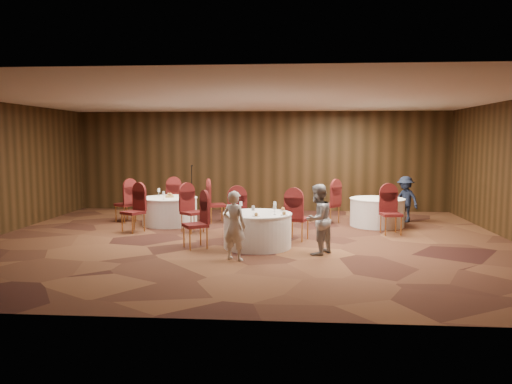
# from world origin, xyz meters

# --- Properties ---
(ground) EXTENTS (12.00, 12.00, 0.00)m
(ground) POSITION_xyz_m (0.00, 0.00, 0.00)
(ground) COLOR black
(ground) RESTS_ON ground
(room_shell) EXTENTS (12.00, 12.00, 12.00)m
(room_shell) POSITION_xyz_m (0.00, 0.00, 1.96)
(room_shell) COLOR silver
(room_shell) RESTS_ON ground
(table_main) EXTENTS (1.47, 1.47, 0.74)m
(table_main) POSITION_xyz_m (0.30, -0.65, 0.38)
(table_main) COLOR white
(table_main) RESTS_ON ground
(table_left) EXTENTS (1.50, 1.50, 0.74)m
(table_left) POSITION_xyz_m (-2.29, 2.04, 0.38)
(table_left) COLOR white
(table_left) RESTS_ON ground
(table_right) EXTENTS (1.45, 1.45, 0.74)m
(table_right) POSITION_xyz_m (3.29, 2.25, 0.38)
(table_right) COLOR white
(table_right) RESTS_ON ground
(chairs_main) EXTENTS (2.86, 2.05, 1.00)m
(chairs_main) POSITION_xyz_m (-0.05, -0.01, 0.50)
(chairs_main) COLOR #450D12
(chairs_main) RESTS_ON ground
(chairs_left) EXTENTS (3.26, 2.99, 1.00)m
(chairs_left) POSITION_xyz_m (-2.29, 2.00, 0.50)
(chairs_left) COLOR #450D12
(chairs_left) RESTS_ON ground
(chairs_right) EXTENTS (2.04, 2.23, 1.00)m
(chairs_right) POSITION_xyz_m (2.74, 1.86, 0.50)
(chairs_right) COLOR #450D12
(chairs_right) RESTS_ON ground
(tabletop_main) EXTENTS (1.10, 1.02, 0.22)m
(tabletop_main) POSITION_xyz_m (0.45, -0.76, 0.84)
(tabletop_main) COLOR silver
(tabletop_main) RESTS_ON table_main
(tabletop_left) EXTENTS (0.85, 0.86, 0.22)m
(tabletop_left) POSITION_xyz_m (-2.29, 2.04, 0.82)
(tabletop_left) COLOR silver
(tabletop_left) RESTS_ON table_left
(tabletop_right) EXTENTS (0.08, 0.08, 0.22)m
(tabletop_right) POSITION_xyz_m (3.45, 2.02, 0.90)
(tabletop_right) COLOR silver
(tabletop_right) RESTS_ON table_right
(mic_stand) EXTENTS (0.24, 0.24, 1.52)m
(mic_stand) POSITION_xyz_m (-2.09, 4.05, 0.43)
(mic_stand) COLOR black
(mic_stand) RESTS_ON ground
(woman_a) EXTENTS (0.58, 0.50, 1.34)m
(woman_a) POSITION_xyz_m (-0.06, -1.83, 0.67)
(woman_a) COLOR silver
(woman_a) RESTS_ON ground
(woman_b) EXTENTS (0.84, 0.87, 1.41)m
(woman_b) POSITION_xyz_m (1.54, -1.21, 0.71)
(woman_b) COLOR #A0A0A4
(woman_b) RESTS_ON ground
(man_c) EXTENTS (0.90, 0.94, 1.28)m
(man_c) POSITION_xyz_m (4.17, 2.95, 0.64)
(man_c) COLOR black
(man_c) RESTS_ON ground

